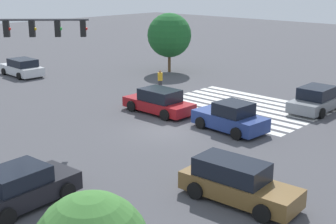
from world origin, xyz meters
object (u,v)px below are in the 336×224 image
object	(u,v)px
car_1	(317,100)
car_5	(231,118)
tree_corner_c	(169,35)
car_3	(159,102)
pedestrian	(160,79)
car_2	(237,182)
traffic_signal_mast	(17,45)
car_6	(21,187)
car_0	(22,68)

from	to	relation	value
car_1	car_5	bearing A→B (deg)	165.94
tree_corner_c	car_3	bearing A→B (deg)	130.26
pedestrian	tree_corner_c	xyz separation A→B (m)	(4.57, -5.93, 2.46)
tree_corner_c	car_5	bearing A→B (deg)	144.27
car_2	tree_corner_c	xyz separation A→B (m)	(19.56, -17.18, 2.56)
car_2	pedestrian	bearing A→B (deg)	139.21
traffic_signal_mast	car_5	xyz separation A→B (m)	(-8.14, -8.09, -4.14)
traffic_signal_mast	car_2	distance (m)	14.08
traffic_signal_mast	tree_corner_c	size ratio (longest dim) A/B	1.21
traffic_signal_mast	car_1	distance (m)	18.59
car_1	car_2	world-z (taller)	car_2
car_6	car_3	bearing A→B (deg)	17.93
pedestrian	car_5	bearing A→B (deg)	19.24
car_2	car_0	bearing A→B (deg)	162.01
pedestrian	tree_corner_c	distance (m)	7.88
car_2	tree_corner_c	bearing A→B (deg)	134.82
car_1	tree_corner_c	size ratio (longest dim) A/B	0.91
car_1	traffic_signal_mast	bearing A→B (deg)	146.24
car_2	car_3	xyz separation A→B (m)	(10.71, -6.73, -0.04)
car_1	car_6	world-z (taller)	car_1
traffic_signal_mast	car_3	bearing A→B (deg)	26.08
car_2	car_3	world-z (taller)	car_2
car_2	car_1	bearing A→B (deg)	100.57
car_0	car_5	bearing A→B (deg)	-177.50
traffic_signal_mast	car_2	bearing A→B (deg)	-39.98
traffic_signal_mast	tree_corner_c	world-z (taller)	traffic_signal_mast
car_0	car_6	world-z (taller)	car_6
car_1	car_6	distance (m)	20.01
pedestrian	tree_corner_c	size ratio (longest dim) A/B	0.30
car_3	car_1	bearing A→B (deg)	-133.91
car_0	car_6	distance (m)	25.43
car_6	pedestrian	bearing A→B (deg)	24.71
car_1	car_6	bearing A→B (deg)	173.03
pedestrian	car_2	bearing A→B (deg)	6.44
car_5	tree_corner_c	world-z (taller)	tree_corner_c
car_3	pedestrian	xyz separation A→B (m)	(4.28, -4.53, 0.14)
car_0	car_2	distance (m)	28.53
car_3	car_6	xyz separation A→B (m)	(-5.02, 12.56, -0.00)
car_1	car_6	size ratio (longest dim) A/B	1.12
car_5	car_6	size ratio (longest dim) A/B	1.00
car_5	car_6	bearing A→B (deg)	92.33
traffic_signal_mast	car_2	size ratio (longest dim) A/B	1.35
car_0	tree_corner_c	size ratio (longest dim) A/B	0.88
car_5	tree_corner_c	xyz separation A→B (m)	(14.28, -10.27, 2.59)
pedestrian	car_1	bearing A→B (deg)	57.30
car_0	car_2	bearing A→B (deg)	168.50
car_5	pedestrian	bearing A→B (deg)	-19.96
car_6	pedestrian	size ratio (longest dim) A/B	2.76
traffic_signal_mast	car_1	xyz separation A→B (m)	(-9.79, -15.26, -4.14)
traffic_signal_mast	tree_corner_c	distance (m)	19.42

